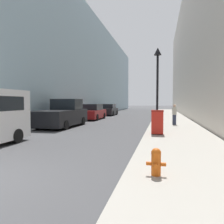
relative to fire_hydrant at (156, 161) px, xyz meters
The scene contains 9 objects.
sidewalk_right 16.51m from the fire_hydrant, 86.44° to the left, with size 3.60×60.00×0.12m.
building_left_glass 29.34m from the fire_hydrant, 121.26° to the left, with size 12.00×60.00×13.82m.
fire_hydrant is the anchor object (origin of this frame).
trash_bin 6.67m from the fire_hydrant, 90.83° to the left, with size 0.63×0.59×1.29m.
lamppost 9.20m from the fire_hydrant, 91.02° to the left, with size 0.46×0.46×5.06m.
pickup_truck 12.09m from the fire_hydrant, 125.73° to the left, with size 2.27×5.16×2.06m.
parked_sedan_near 18.08m from the fire_hydrant, 112.70° to the left, with size 1.99×4.45×1.61m.
parked_sedan_far 24.86m from the fire_hydrant, 106.28° to the left, with size 1.92×4.18×1.54m.
pedestrian_on_sidewalk 11.93m from the fire_hydrant, 84.92° to the left, with size 0.31×0.20×1.54m.
Camera 1 is at (4.56, -3.62, 1.85)m, focal length 35.00 mm.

